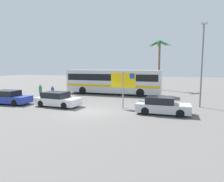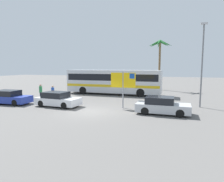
% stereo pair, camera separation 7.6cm
% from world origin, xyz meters
% --- Properties ---
extents(ground, '(120.00, 120.00, 0.00)m').
position_xyz_m(ground, '(0.00, 0.00, 0.00)').
color(ground, '#605E5B').
extents(bus_front_coach, '(12.32, 2.53, 3.17)m').
position_xyz_m(bus_front_coach, '(-1.50, 10.40, 1.78)').
color(bus_front_coach, silver).
rests_on(bus_front_coach, ground).
extents(ferry_sign, '(2.20, 0.11, 3.20)m').
position_xyz_m(ferry_sign, '(2.10, 2.25, 2.33)').
color(ferry_sign, gray).
rests_on(ferry_sign, ground).
extents(car_silver, '(4.04, 1.75, 1.32)m').
position_xyz_m(car_silver, '(5.51, 0.98, 0.63)').
color(car_silver, '#B7BABF').
rests_on(car_silver, ground).
extents(car_blue, '(4.18, 1.91, 1.32)m').
position_xyz_m(car_blue, '(-9.03, 0.65, 0.64)').
color(car_blue, '#23389E').
rests_on(car_blue, ground).
extents(car_white, '(4.16, 2.09, 1.32)m').
position_xyz_m(car_white, '(-3.84, 1.06, 0.64)').
color(car_white, silver).
rests_on(car_white, ground).
extents(pedestrian_near_sign, '(0.32, 0.32, 1.78)m').
position_xyz_m(pedestrian_near_sign, '(-7.31, 3.22, 1.05)').
color(pedestrian_near_sign, '#1E2347').
rests_on(pedestrian_near_sign, ground).
extents(pedestrian_by_bus, '(0.32, 0.32, 1.66)m').
position_xyz_m(pedestrian_by_bus, '(-5.84, 3.28, 0.98)').
color(pedestrian_by_bus, '#706656').
rests_on(pedestrian_by_bus, ground).
extents(lamp_post_left_side, '(0.56, 0.20, 7.37)m').
position_xyz_m(lamp_post_left_side, '(8.53, 4.69, 4.01)').
color(lamp_post_left_side, slate).
rests_on(lamp_post_left_side, ground).
extents(palm_tree_seaside, '(3.69, 3.70, 7.71)m').
position_xyz_m(palm_tree_seaside, '(3.71, 17.70, 6.35)').
color(palm_tree_seaside, brown).
rests_on(palm_tree_seaside, ground).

